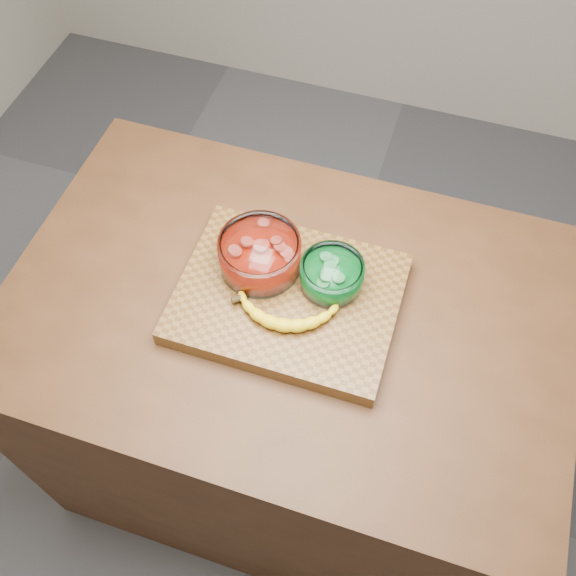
% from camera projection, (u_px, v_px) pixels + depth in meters
% --- Properties ---
extents(ground, '(3.50, 3.50, 0.00)m').
position_uv_depth(ground, '(288.00, 448.00, 2.10)').
color(ground, '#545458').
rests_on(ground, ground).
extents(counter, '(1.20, 0.80, 0.90)m').
position_uv_depth(counter, '(288.00, 392.00, 1.72)').
color(counter, '#4D2C17').
rests_on(counter, ground).
extents(cutting_board, '(0.45, 0.35, 0.04)m').
position_uv_depth(cutting_board, '(288.00, 299.00, 1.33)').
color(cutting_board, brown).
rests_on(cutting_board, counter).
extents(bowl_red, '(0.17, 0.17, 0.08)m').
position_uv_depth(bowl_red, '(260.00, 255.00, 1.32)').
color(bowl_red, white).
rests_on(bowl_red, cutting_board).
extents(bowl_green, '(0.13, 0.13, 0.06)m').
position_uv_depth(bowl_green, '(332.00, 275.00, 1.30)').
color(bowl_green, white).
rests_on(bowl_green, cutting_board).
extents(banana, '(0.24, 0.12, 0.03)m').
position_uv_depth(banana, '(285.00, 311.00, 1.27)').
color(banana, yellow).
rests_on(banana, cutting_board).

